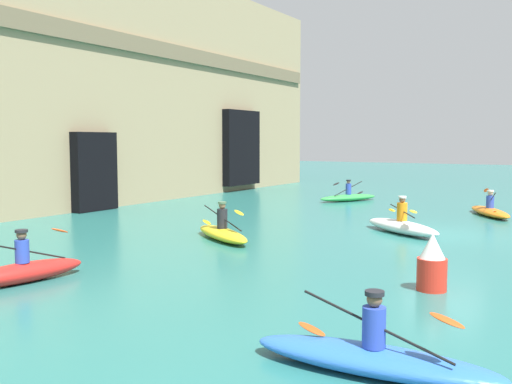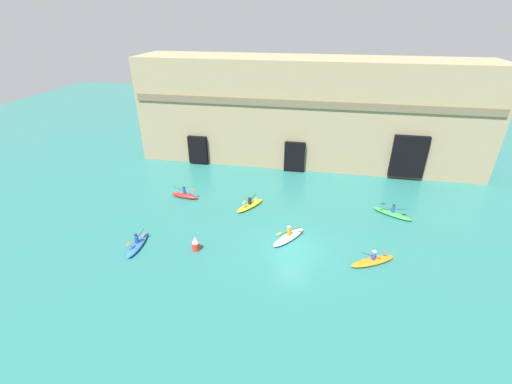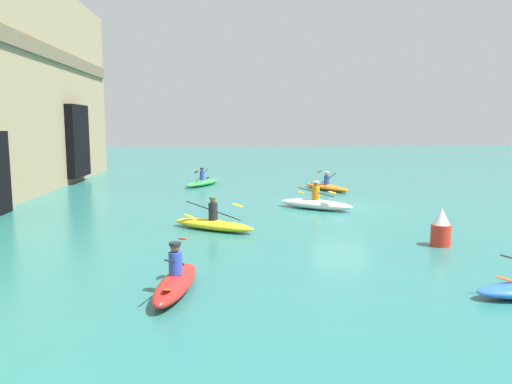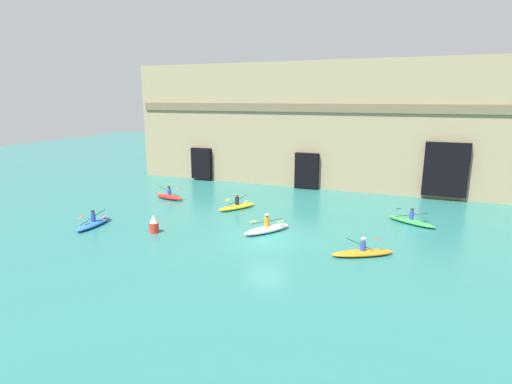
# 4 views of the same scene
# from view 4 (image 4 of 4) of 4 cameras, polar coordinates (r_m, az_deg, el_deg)

# --- Properties ---
(ground_plane) EXTENTS (120.00, 120.00, 0.00)m
(ground_plane) POSITION_cam_4_polar(r_m,az_deg,el_deg) (24.56, 1.60, -6.83)
(ground_plane) COLOR #28706B
(cliff_bluff) EXTENTS (38.49, 7.31, 11.70)m
(cliff_bluff) POSITION_cam_4_polar(r_m,az_deg,el_deg) (40.73, 10.02, 9.45)
(cliff_bluff) COLOR #9E8966
(cliff_bluff) RESTS_ON ground
(kayak_red) EXTENTS (2.88, 1.08, 1.14)m
(kayak_red) POSITION_cam_4_polar(r_m,az_deg,el_deg) (34.71, -12.25, -0.63)
(kayak_red) COLOR red
(kayak_red) RESTS_ON ground
(kayak_yellow) EXTENTS (2.40, 3.15, 1.17)m
(kayak_yellow) POSITION_cam_4_polar(r_m,az_deg,el_deg) (31.06, -2.73, -2.05)
(kayak_yellow) COLOR yellow
(kayak_yellow) RESTS_ON ground
(kayak_blue) EXTENTS (1.08, 3.36, 1.09)m
(kayak_blue) POSITION_cam_4_polar(r_m,az_deg,el_deg) (29.13, -22.16, -4.15)
(kayak_blue) COLOR blue
(kayak_blue) RESTS_ON ground
(kayak_orange) EXTENTS (3.46, 2.44, 1.09)m
(kayak_orange) POSITION_cam_4_polar(r_m,az_deg,el_deg) (22.88, 14.97, -8.34)
(kayak_orange) COLOR orange
(kayak_orange) RESTS_ON ground
(kayak_green) EXTENTS (3.42, 2.39, 1.08)m
(kayak_green) POSITION_cam_4_polar(r_m,az_deg,el_deg) (29.49, 21.29, -3.88)
(kayak_green) COLOR green
(kayak_green) RESTS_ON ground
(kayak_white) EXTENTS (2.64, 3.28, 1.23)m
(kayak_white) POSITION_cam_4_polar(r_m,az_deg,el_deg) (25.75, 1.55, -5.27)
(kayak_white) COLOR white
(kayak_white) RESTS_ON ground
(marker_buoy) EXTENTS (0.60, 0.60, 1.17)m
(marker_buoy) POSITION_cam_4_polar(r_m,az_deg,el_deg) (26.47, -14.38, -4.52)
(marker_buoy) COLOR red
(marker_buoy) RESTS_ON ground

